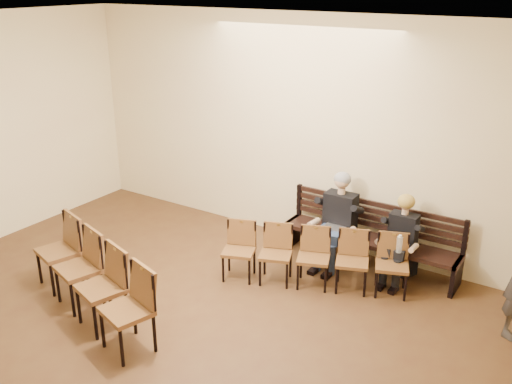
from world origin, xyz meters
TOP-DOWN VIEW (x-y plane):
  - room_walls at (0.00, 0.79)m, footprint 8.02×10.01m
  - bench at (1.35, 4.65)m, footprint 2.60×0.90m
  - seated_man at (0.89, 4.53)m, footprint 0.56×0.78m
  - seated_woman at (1.84, 4.53)m, footprint 0.47×0.65m
  - laptop at (0.90, 4.40)m, footprint 0.33×0.28m
  - water_bottle at (1.93, 4.23)m, footprint 0.08×0.08m
  - bag at (1.81, 4.75)m, footprint 0.47×0.40m
  - chair_row_front at (0.93, 3.73)m, footprint 2.48×1.31m
  - chair_row_back at (-1.05, 1.61)m, footprint 2.47×1.21m

SIDE VIEW (x-z plane):
  - bag at x=1.81m, z-range 0.00..0.29m
  - bench at x=1.35m, z-range 0.00..0.45m
  - chair_row_front at x=0.93m, z-range 0.00..0.81m
  - chair_row_back at x=-1.05m, z-range 0.00..0.99m
  - seated_woman at x=1.84m, z-range 0.00..1.09m
  - laptop at x=0.90m, z-range 0.45..0.67m
  - water_bottle at x=1.93m, z-range 0.45..0.70m
  - seated_man at x=0.89m, z-range 0.00..1.35m
  - room_walls at x=0.00m, z-range 0.78..4.29m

